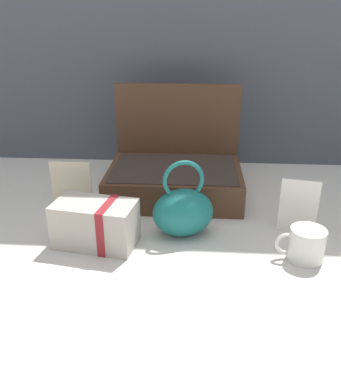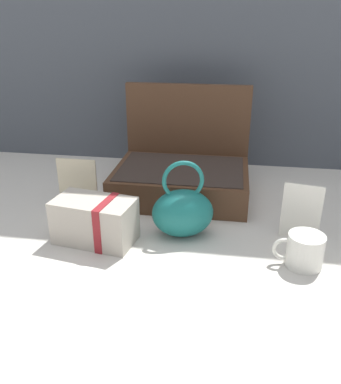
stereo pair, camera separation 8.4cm
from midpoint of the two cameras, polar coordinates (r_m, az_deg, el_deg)
ground_plane at (r=1.13m, az=2.42°, el=-5.17°), size 6.00×6.00×0.00m
open_suitcase at (r=1.33m, az=3.49°, el=2.88°), size 0.42×0.32×0.33m
teal_pouch_handbag at (r=1.07m, az=3.96°, el=-2.78°), size 0.18×0.14×0.21m
cream_toiletry_bag at (r=1.06m, az=-8.15°, el=-4.06°), size 0.22×0.14×0.12m
coffee_mug at (r=1.02m, az=20.46°, el=-7.72°), size 0.12×0.09×0.08m
info_card_left at (r=1.24m, az=-10.98°, el=1.10°), size 0.12×0.01×0.16m
poster_card_right at (r=1.12m, az=19.87°, el=-2.64°), size 0.10×0.03×0.15m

